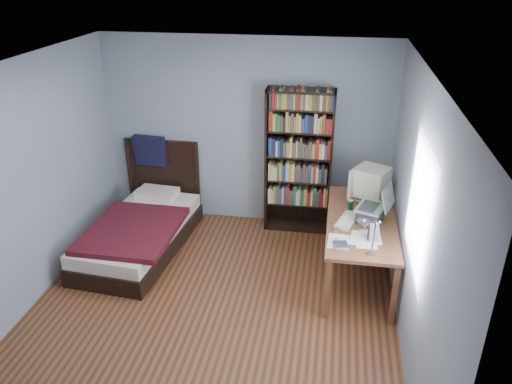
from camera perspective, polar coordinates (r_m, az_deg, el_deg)
room at (r=4.69m, az=-5.39°, el=-1.43°), size 4.20×4.24×2.50m
desk at (r=6.19m, az=11.62°, el=-3.54°), size 0.75×1.71×0.73m
crt_monitor at (r=5.97m, az=12.89°, el=1.11°), size 0.50×0.46×0.43m
laptop at (r=5.56m, az=13.13°, el=-2.21°), size 0.45×0.43×0.43m
desk_lamp at (r=4.46m, az=12.34°, el=-4.09°), size 0.23×0.50×0.59m
keyboard at (r=5.55m, az=10.38°, el=-3.22°), size 0.28×0.44×0.04m
speaker at (r=5.21m, az=13.29°, el=-4.58°), size 0.09×0.09×0.18m
soda_can at (r=5.80m, az=10.71°, el=-1.45°), size 0.06×0.06×0.11m
mouse at (r=5.83m, az=11.65°, el=-1.82°), size 0.07×0.12×0.04m
phone_silver at (r=5.36m, az=9.20°, el=-4.22°), size 0.05×0.11×0.02m
phone_grey at (r=5.15m, az=9.15°, el=-5.54°), size 0.05×0.10×0.02m
external_drive at (r=5.08m, az=9.69°, el=-6.01°), size 0.16×0.16×0.03m
bookshelf at (r=6.46m, az=4.89°, el=3.43°), size 0.86×0.30×1.90m
bed at (r=6.47m, az=-12.95°, el=-3.98°), size 1.13×2.09×1.16m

